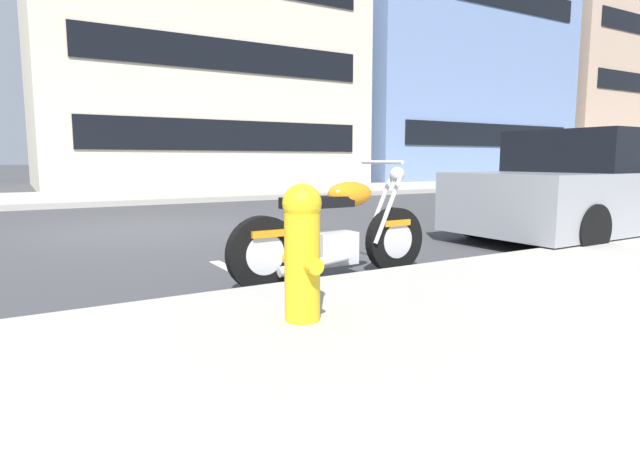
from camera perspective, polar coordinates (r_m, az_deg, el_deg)
name	(u,v)px	position (r m, az deg, el deg)	size (l,w,h in m)	color
ground_plane	(151,230)	(8.90, -18.05, -0.13)	(260.00, 260.00, 0.00)	#3D3D3F
sidewalk_far_curb	(417,187)	(21.15, 10.55, 4.53)	(120.00, 5.00, 0.14)	#ADA89E
parking_stall_stripe	(254,280)	(4.95, -7.29, -5.67)	(0.12, 2.20, 0.01)	silver
parked_motorcycle	(336,235)	(4.86, 1.75, -0.69)	(2.12, 0.62, 1.12)	black
parked_car_near_corner	(593,188)	(8.59, 27.74, 3.90)	(4.46, 1.99, 1.54)	gray
fire_hydrant	(302,249)	(3.18, -1.97, -2.23)	(0.24, 0.36, 0.85)	gold
townhouse_far_uphill	(189,81)	(24.49, -14.14, 15.38)	(12.58, 10.07, 9.13)	beige
townhouse_mid_block	(429,85)	(31.19, 11.83, 15.14)	(13.27, 9.49, 10.68)	#6B84B2
townhouse_near_left	(559,99)	(41.82, 24.75, 12.81)	(11.48, 11.58, 10.94)	tan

